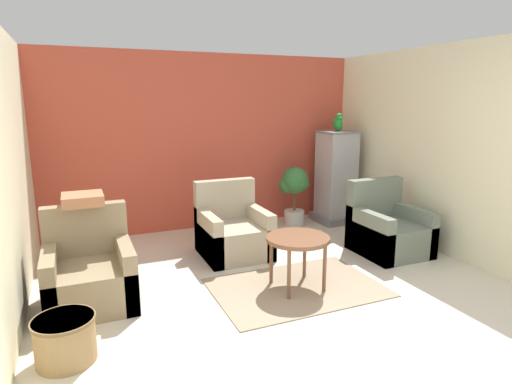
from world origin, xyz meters
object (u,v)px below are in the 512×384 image
Objects in this scene: wicker_basket at (65,338)px; coffee_table at (298,242)px; armchair_middle at (233,233)px; potted_plant at (294,189)px; birdcage at (336,178)px; parrot at (338,123)px; armchair_right at (388,231)px; armchair_left at (90,275)px.

coffee_table is at bearing 11.24° from wicker_basket.
armchair_middle is 0.99× the size of potted_plant.
birdcage is 0.83m from parrot.
armchair_right is 1.47m from birdcage.
armchair_right reaches higher than wicker_basket.
potted_plant reaches higher than coffee_table.
armchair_right is 0.63× the size of birdcage.
armchair_right is 1.56m from potted_plant.
armchair_left is at bearing -153.20° from potted_plant.
parrot is (-0.00, 0.00, 0.83)m from birdcage.
parrot is at bearing -3.08° from potted_plant.
wicker_basket is at bearing -142.86° from potted_plant.
parrot is 0.30× the size of potted_plant.
potted_plant is (2.87, 1.45, 0.28)m from armchair_left.
armchair_right is (3.38, 0.00, 0.00)m from armchair_left.
coffee_table is 1.18m from armchair_middle.
birdcage is at bearing -3.27° from potted_plant.
coffee_table is at bearing -131.70° from parrot.
armchair_right and armchair_middle have the same top height.
armchair_left is 4.01m from parrot.
parrot is 0.61× the size of wicker_basket.
potted_plant is (-0.68, 0.04, -0.94)m from parrot.
armchair_left is 0.99× the size of potted_plant.
armchair_left is 0.91m from wicker_basket.
armchair_right is 3.26× the size of parrot.
coffee_table is 2.15m from wicker_basket.
armchair_middle is at bearing -158.89° from parrot.
armchair_left reaches higher than coffee_table.
parrot reaches higher than armchair_left.
potted_plant reaches higher than wicker_basket.
armchair_right is at bearing -97.14° from birdcage.
armchair_left and armchair_middle have the same top height.
armchair_left reaches higher than wicker_basket.
wicker_basket is (-3.76, -2.29, -1.31)m from parrot.
armchair_left is at bearing -179.99° from armchair_right.
coffee_table is 0.71× the size of armchair_middle.
potted_plant is at bearing 26.80° from armchair_left.
birdcage is 4.43m from wicker_basket.
birdcage is at bearing 21.05° from armchair_middle.
armchair_right is 1.87m from parrot.
armchair_right is at bearing 17.31° from coffee_table.
wicker_basket is (-3.58, -0.88, -0.10)m from armchair_right.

